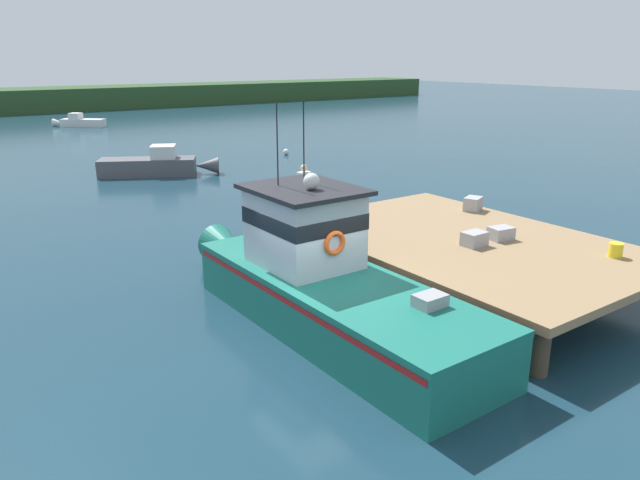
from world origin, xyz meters
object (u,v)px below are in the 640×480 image
(bait_bucket, at_px, (616,250))
(moored_boat_mid_harbor, at_px, (156,165))
(crate_single_by_cleat, at_px, (474,239))
(crate_single_far, at_px, (473,204))
(crate_stack_near_edge, at_px, (501,233))
(moored_boat_off_the_point, at_px, (80,122))
(main_fishing_boat, at_px, (321,280))
(deckhand_by_the_boat, at_px, (304,191))
(mooring_buoy_outer, at_px, (286,152))

(bait_bucket, bearing_deg, moored_boat_mid_harbor, 97.57)
(crate_single_by_cleat, bearing_deg, crate_single_far, 41.28)
(crate_stack_near_edge, xyz_separation_m, moored_boat_off_the_point, (0.68, 44.16, -0.97))
(main_fishing_boat, relative_size, deckhand_by_the_boat, 6.02)
(crate_single_far, height_order, bait_bucket, crate_single_far)
(crate_stack_near_edge, bearing_deg, mooring_buoy_outer, 72.06)
(crate_stack_near_edge, xyz_separation_m, bait_bucket, (1.06, -2.48, 0.01))
(bait_bucket, relative_size, mooring_buoy_outer, 0.96)
(main_fishing_boat, height_order, moored_boat_mid_harbor, main_fishing_boat)
(crate_single_by_cleat, relative_size, moored_boat_off_the_point, 0.15)
(main_fishing_boat, relative_size, mooring_buoy_outer, 27.74)
(main_fishing_boat, relative_size, bait_bucket, 28.86)
(moored_boat_mid_harbor, bearing_deg, mooring_buoy_outer, 11.02)
(moored_boat_off_the_point, xyz_separation_m, moored_boat_mid_harbor, (-2.55, -24.52, 0.12))
(crate_single_far, relative_size, deckhand_by_the_boat, 0.37)
(bait_bucket, height_order, mooring_buoy_outer, bait_bucket)
(main_fishing_boat, bearing_deg, bait_bucket, -26.93)
(crate_stack_near_edge, xyz_separation_m, crate_single_far, (1.77, 2.46, 0.04))
(main_fishing_boat, distance_m, bait_bucket, 7.06)
(crate_stack_near_edge, relative_size, deckhand_by_the_boat, 0.37)
(crate_single_far, bearing_deg, mooring_buoy_outer, 74.79)
(crate_single_by_cleat, distance_m, crate_stack_near_edge, 0.98)
(deckhand_by_the_boat, distance_m, moored_boat_off_the_point, 39.86)
(deckhand_by_the_boat, relative_size, mooring_buoy_outer, 4.61)
(crate_single_far, relative_size, moored_boat_mid_harbor, 0.10)
(crate_stack_near_edge, relative_size, bait_bucket, 1.76)
(crate_single_by_cleat, xyz_separation_m, deckhand_by_the_boat, (-2.12, 4.47, 0.68))
(deckhand_by_the_boat, bearing_deg, bait_bucket, -59.25)
(bait_bucket, height_order, deckhand_by_the_boat, deckhand_by_the_boat)
(deckhand_by_the_boat, bearing_deg, crate_single_by_cleat, -64.60)
(crate_single_far, relative_size, moored_boat_off_the_point, 0.15)
(crate_single_far, xyz_separation_m, moored_boat_mid_harbor, (-3.65, 17.17, -0.89))
(deckhand_by_the_boat, bearing_deg, main_fishing_boat, -119.23)
(crate_single_far, xyz_separation_m, deckhand_by_the_boat, (-4.87, 2.05, 0.65))
(moored_boat_mid_harbor, bearing_deg, main_fishing_boat, -100.04)
(main_fishing_boat, bearing_deg, deckhand_by_the_boat, 60.77)
(main_fishing_boat, height_order, crate_stack_near_edge, main_fishing_boat)
(crate_single_by_cleat, bearing_deg, moored_boat_off_the_point, 87.85)
(crate_stack_near_edge, distance_m, moored_boat_mid_harbor, 19.74)
(bait_bucket, relative_size, moored_boat_mid_harbor, 0.06)
(crate_single_by_cleat, relative_size, crate_stack_near_edge, 1.00)
(crate_stack_near_edge, distance_m, bait_bucket, 2.70)
(crate_single_by_cleat, bearing_deg, mooring_buoy_outer, 69.68)
(bait_bucket, bearing_deg, moored_boat_off_the_point, 90.47)
(moored_boat_off_the_point, height_order, mooring_buoy_outer, moored_boat_off_the_point)
(moored_boat_off_the_point, relative_size, mooring_buoy_outer, 11.08)
(crate_single_far, relative_size, mooring_buoy_outer, 1.70)
(mooring_buoy_outer, bearing_deg, crate_single_by_cleat, -110.32)
(crate_stack_near_edge, bearing_deg, bait_bucket, -66.84)
(mooring_buoy_outer, bearing_deg, main_fishing_boat, -120.46)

